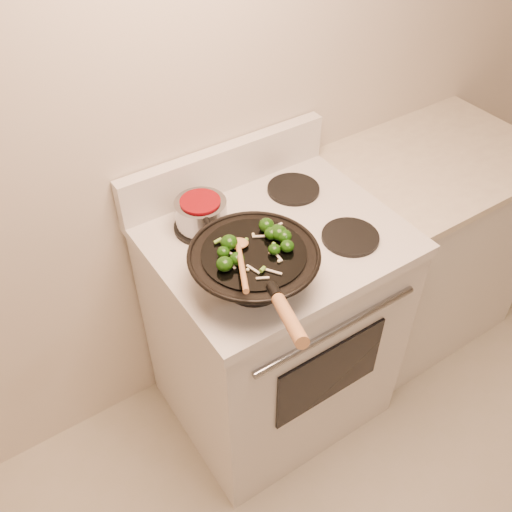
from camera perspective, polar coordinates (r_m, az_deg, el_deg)
stove at (r=2.12m, az=1.63°, el=-6.89°), size 0.78×0.67×1.08m
counter_unit at (r=2.54m, az=15.71°, el=0.91°), size 0.84×0.62×0.91m
wok at (r=1.58m, az=-0.17°, el=-1.05°), size 0.37×0.59×0.25m
stirfry at (r=1.56m, az=0.34°, el=1.44°), size 0.26×0.21×0.04m
wooden_spoon at (r=1.50m, az=-1.61°, el=0.01°), size 0.16×0.26×0.08m
saucepan at (r=1.79m, az=-5.50°, el=4.27°), size 0.16×0.26×0.10m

